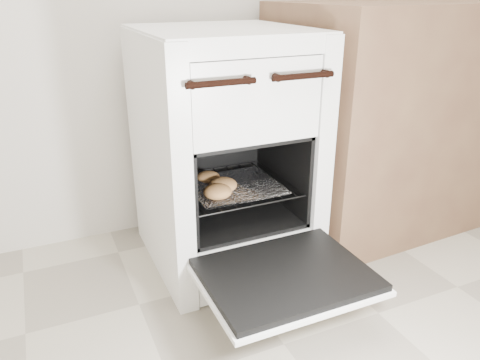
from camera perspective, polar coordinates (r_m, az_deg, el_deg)
The scene contains 6 objects.
stove at distance 1.62m, azimuth -1.87°, elevation 3.03°, with size 0.53×0.59×0.81m.
oven_door at distance 1.36m, azimuth 5.61°, elevation -11.61°, with size 0.48×0.37×0.03m.
oven_rack at distance 1.60m, azimuth -1.03°, elevation -0.67°, with size 0.38×0.37×0.01m.
foil_sheet at distance 1.58m, azimuth -0.78°, elevation -0.73°, with size 0.30×0.26×0.01m, color white.
baked_rolls at distance 1.53m, azimuth -2.77°, elevation -0.66°, with size 0.16×0.25×0.04m.
counter at distance 2.02m, azimuth 17.53°, elevation 7.33°, with size 0.88×0.59×0.88m, color brown.
Camera 1 is at (-0.54, -0.21, 0.94)m, focal length 35.00 mm.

